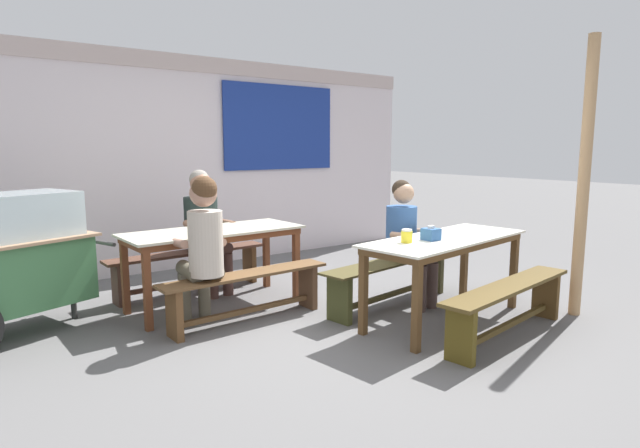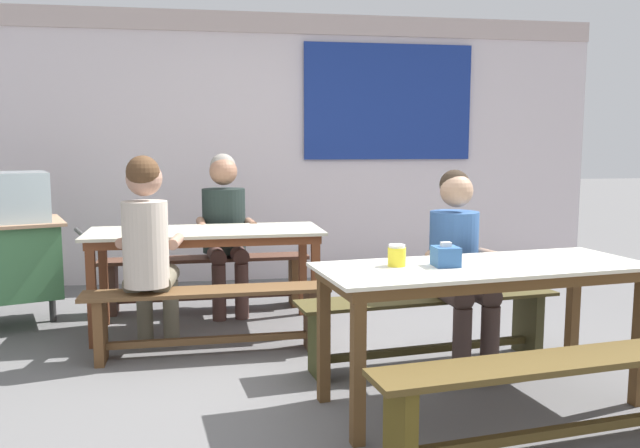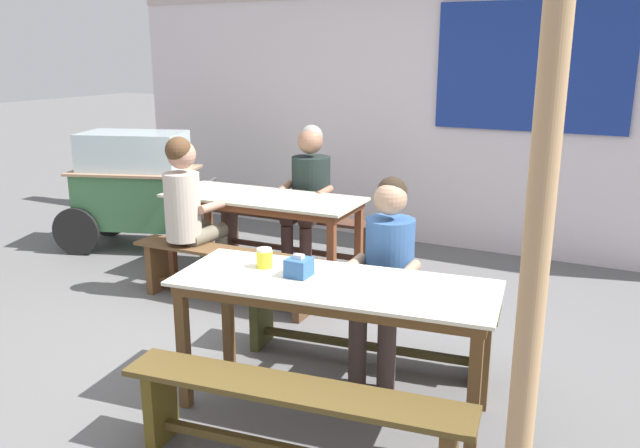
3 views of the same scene
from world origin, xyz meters
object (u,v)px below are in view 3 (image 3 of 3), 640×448
(food_cart, at_px, (134,183))
(person_center_facing, at_px, (309,186))
(bench_near_back, at_px, (363,319))
(condiment_jar, at_px, (264,258))
(wooden_support_post, at_px, (536,252))
(person_left_back_turned, at_px, (189,205))
(bench_far_front, at_px, (225,268))
(person_right_near_table, at_px, (386,265))
(bench_near_front, at_px, (293,414))
(dining_table_near, at_px, (334,295))
(tissue_box, at_px, (299,267))
(dining_table_far, at_px, (263,205))
(bench_far_back, at_px, (296,230))

(food_cart, xyz_separation_m, person_center_facing, (1.83, 0.30, 0.08))
(bench_near_back, height_order, food_cart, food_cart)
(condiment_jar, distance_m, wooden_support_post, 1.76)
(food_cart, relative_size, person_left_back_turned, 1.24)
(bench_far_front, distance_m, person_right_near_table, 1.65)
(person_left_back_turned, bearing_deg, bench_near_front, -41.32)
(dining_table_near, height_order, bench_far_front, dining_table_near)
(bench_far_front, distance_m, wooden_support_post, 3.19)
(food_cart, distance_m, tissue_box, 3.50)
(dining_table_far, xyz_separation_m, condiment_jar, (1.01, -1.59, 0.13))
(dining_table_near, distance_m, bench_near_back, 0.72)
(bench_near_front, bearing_deg, person_left_back_turned, 138.68)
(bench_near_back, height_order, person_center_facing, person_center_facing)
(food_cart, bearing_deg, dining_table_near, -30.74)
(person_center_facing, bearing_deg, person_left_back_turned, -114.59)
(dining_table_far, relative_size, bench_far_front, 1.08)
(bench_far_back, relative_size, person_right_near_table, 1.42)
(bench_near_front, xyz_separation_m, wooden_support_post, (1.03, -0.02, 0.96))
(dining_table_near, distance_m, person_right_near_table, 0.56)
(dining_table_far, bearing_deg, bench_near_front, -55.17)
(dining_table_far, height_order, person_left_back_turned, person_left_back_turned)
(bench_far_front, relative_size, person_left_back_turned, 1.22)
(food_cart, relative_size, tissue_box, 12.55)
(bench_near_front, bearing_deg, dining_table_near, 97.60)
(bench_far_back, relative_size, tissue_box, 13.44)
(dining_table_far, distance_m, wooden_support_post, 3.47)
(bench_near_front, bearing_deg, person_right_near_table, 89.82)
(dining_table_far, relative_size, person_center_facing, 1.32)
(dining_table_near, bearing_deg, person_right_near_table, 81.34)
(person_right_near_table, bearing_deg, bench_near_back, 162.96)
(dining_table_far, distance_m, bench_near_front, 2.73)
(bench_far_back, xyz_separation_m, person_left_back_turned, (-0.34, -1.16, 0.45))
(tissue_box, bearing_deg, bench_near_back, 78.08)
(food_cart, xyz_separation_m, condiment_jar, (2.69, -1.84, 0.14))
(person_right_near_table, bearing_deg, bench_far_back, 133.15)
(tissue_box, bearing_deg, person_center_facing, 116.88)
(dining_table_far, relative_size, condiment_jar, 15.32)
(bench_near_back, xyz_separation_m, person_left_back_turned, (-1.74, 0.47, 0.46))
(dining_table_far, bearing_deg, food_cart, 171.39)
(person_left_back_turned, relative_size, person_right_near_table, 1.07)
(food_cart, height_order, condiment_jar, food_cart)
(bench_far_front, height_order, person_right_near_table, person_right_near_table)
(bench_near_back, distance_m, food_cart, 3.35)
(person_right_near_table, relative_size, tissue_box, 9.49)
(person_center_facing, xyz_separation_m, tissue_box, (1.11, -2.18, 0.06))
(bench_near_back, height_order, tissue_box, tissue_box)
(dining_table_near, xyz_separation_m, person_center_facing, (-1.32, 2.17, 0.07))
(bench_far_front, height_order, person_center_facing, person_center_facing)
(condiment_jar, bearing_deg, person_right_near_table, 43.76)
(bench_near_back, bearing_deg, bench_near_front, -82.40)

